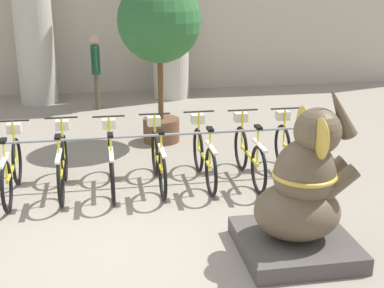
{
  "coord_description": "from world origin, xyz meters",
  "views": [
    {
      "loc": [
        -0.15,
        -5.58,
        3.08
      ],
      "look_at": [
        0.95,
        0.69,
        1.0
      ],
      "focal_mm": 50.0,
      "sensor_mm": 36.0,
      "label": 1
    }
  ],
  "objects_px": {
    "bicycle_3": "(63,164)",
    "elephant_statue": "(302,198)",
    "bicycle_5": "(158,159)",
    "person_pedestrian": "(96,65)",
    "bicycle_2": "(12,168)",
    "bicycle_8": "(293,152)",
    "bicycle_4": "(111,162)",
    "potted_tree": "(159,28)",
    "bicycle_7": "(249,154)",
    "bicycle_6": "(204,156)"
  },
  "relations": [
    {
      "from": "bicycle_5",
      "to": "potted_tree",
      "type": "distance_m",
      "value": 2.76
    },
    {
      "from": "bicycle_8",
      "to": "elephant_statue",
      "type": "xyz_separation_m",
      "value": [
        -0.72,
        -2.24,
        0.25
      ]
    },
    {
      "from": "bicycle_5",
      "to": "bicycle_8",
      "type": "distance_m",
      "value": 2.08
    },
    {
      "from": "bicycle_3",
      "to": "bicycle_6",
      "type": "distance_m",
      "value": 2.08
    },
    {
      "from": "bicycle_4",
      "to": "bicycle_8",
      "type": "distance_m",
      "value": 2.77
    },
    {
      "from": "bicycle_4",
      "to": "bicycle_6",
      "type": "relative_size",
      "value": 1.0
    },
    {
      "from": "bicycle_5",
      "to": "bicycle_6",
      "type": "xyz_separation_m",
      "value": [
        0.69,
        0.02,
        0.0
      ]
    },
    {
      "from": "bicycle_5",
      "to": "bicycle_7",
      "type": "relative_size",
      "value": 1.0
    },
    {
      "from": "bicycle_4",
      "to": "potted_tree",
      "type": "xyz_separation_m",
      "value": [
        0.99,
        2.18,
        1.69
      ]
    },
    {
      "from": "bicycle_7",
      "to": "person_pedestrian",
      "type": "height_order",
      "value": "person_pedestrian"
    },
    {
      "from": "bicycle_4",
      "to": "bicycle_5",
      "type": "height_order",
      "value": "same"
    },
    {
      "from": "potted_tree",
      "to": "bicycle_4",
      "type": "bearing_deg",
      "value": -114.44
    },
    {
      "from": "bicycle_4",
      "to": "bicycle_5",
      "type": "xyz_separation_m",
      "value": [
        0.69,
        0.02,
        0.0
      ]
    },
    {
      "from": "bicycle_3",
      "to": "elephant_statue",
      "type": "xyz_separation_m",
      "value": [
        2.74,
        -2.28,
        0.25
      ]
    },
    {
      "from": "bicycle_5",
      "to": "potted_tree",
      "type": "bearing_deg",
      "value": 82.1
    },
    {
      "from": "bicycle_5",
      "to": "person_pedestrian",
      "type": "xyz_separation_m",
      "value": [
        -0.86,
        4.89,
        0.6
      ]
    },
    {
      "from": "bicycle_3",
      "to": "person_pedestrian",
      "type": "bearing_deg",
      "value": 83.89
    },
    {
      "from": "bicycle_2",
      "to": "bicycle_7",
      "type": "xyz_separation_m",
      "value": [
        3.46,
        0.03,
        0.0
      ]
    },
    {
      "from": "bicycle_2",
      "to": "bicycle_7",
      "type": "bearing_deg",
      "value": 0.53
    },
    {
      "from": "bicycle_3",
      "to": "bicycle_4",
      "type": "height_order",
      "value": "same"
    },
    {
      "from": "bicycle_5",
      "to": "elephant_statue",
      "type": "height_order",
      "value": "elephant_statue"
    },
    {
      "from": "person_pedestrian",
      "to": "bicycle_6",
      "type": "bearing_deg",
      "value": -72.27
    },
    {
      "from": "bicycle_2",
      "to": "person_pedestrian",
      "type": "bearing_deg",
      "value": 76.16
    },
    {
      "from": "bicycle_8",
      "to": "person_pedestrian",
      "type": "relative_size",
      "value": 1.0
    },
    {
      "from": "bicycle_2",
      "to": "bicycle_8",
      "type": "height_order",
      "value": "same"
    },
    {
      "from": "bicycle_2",
      "to": "bicycle_5",
      "type": "relative_size",
      "value": 1.0
    },
    {
      "from": "bicycle_8",
      "to": "elephant_statue",
      "type": "relative_size",
      "value": 0.86
    },
    {
      "from": "bicycle_4",
      "to": "elephant_statue",
      "type": "relative_size",
      "value": 0.86
    },
    {
      "from": "bicycle_5",
      "to": "person_pedestrian",
      "type": "distance_m",
      "value": 5.0
    },
    {
      "from": "bicycle_3",
      "to": "person_pedestrian",
      "type": "xyz_separation_m",
      "value": [
        0.52,
        4.87,
        0.6
      ]
    },
    {
      "from": "bicycle_5",
      "to": "elephant_statue",
      "type": "bearing_deg",
      "value": -59.07
    },
    {
      "from": "bicycle_2",
      "to": "potted_tree",
      "type": "height_order",
      "value": "potted_tree"
    },
    {
      "from": "bicycle_3",
      "to": "bicycle_8",
      "type": "height_order",
      "value": "same"
    },
    {
      "from": "elephant_statue",
      "to": "bicycle_3",
      "type": "bearing_deg",
      "value": 140.24
    },
    {
      "from": "potted_tree",
      "to": "bicycle_6",
      "type": "bearing_deg",
      "value": -79.58
    },
    {
      "from": "bicycle_5",
      "to": "bicycle_6",
      "type": "relative_size",
      "value": 1.0
    },
    {
      "from": "bicycle_6",
      "to": "person_pedestrian",
      "type": "bearing_deg",
      "value": 107.73
    },
    {
      "from": "bicycle_2",
      "to": "elephant_statue",
      "type": "height_order",
      "value": "elephant_statue"
    },
    {
      "from": "bicycle_3",
      "to": "elephant_statue",
      "type": "distance_m",
      "value": 3.57
    },
    {
      "from": "bicycle_6",
      "to": "bicycle_3",
      "type": "bearing_deg",
      "value": -179.96
    },
    {
      "from": "bicycle_5",
      "to": "elephant_statue",
      "type": "relative_size",
      "value": 0.86
    },
    {
      "from": "bicycle_8",
      "to": "elephant_statue",
      "type": "height_order",
      "value": "elephant_statue"
    },
    {
      "from": "bicycle_6",
      "to": "elephant_statue",
      "type": "bearing_deg",
      "value": -73.84
    },
    {
      "from": "bicycle_8",
      "to": "bicycle_2",
      "type": "bearing_deg",
      "value": -179.76
    },
    {
      "from": "bicycle_6",
      "to": "elephant_statue",
      "type": "relative_size",
      "value": 0.86
    },
    {
      "from": "person_pedestrian",
      "to": "elephant_statue",
      "type": "bearing_deg",
      "value": -72.77
    },
    {
      "from": "bicycle_6",
      "to": "potted_tree",
      "type": "height_order",
      "value": "potted_tree"
    },
    {
      "from": "bicycle_6",
      "to": "person_pedestrian",
      "type": "xyz_separation_m",
      "value": [
        -1.56,
        4.87,
        0.6
      ]
    },
    {
      "from": "bicycle_2",
      "to": "bicycle_7",
      "type": "relative_size",
      "value": 1.0
    },
    {
      "from": "bicycle_7",
      "to": "bicycle_3",
      "type": "bearing_deg",
      "value": 179.48
    }
  ]
}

